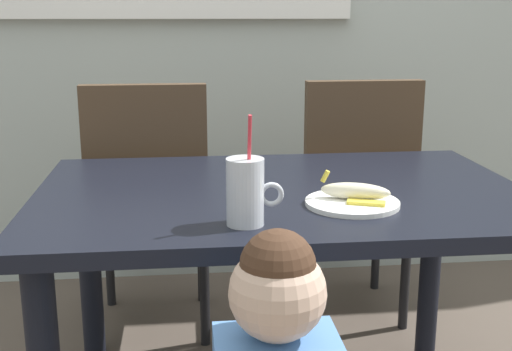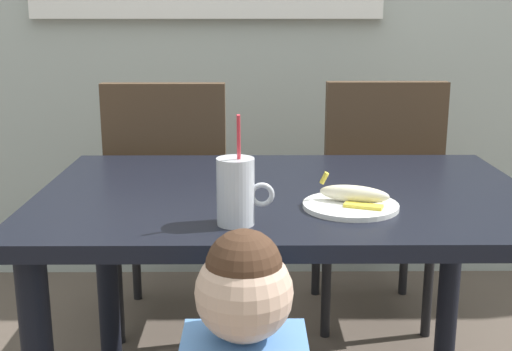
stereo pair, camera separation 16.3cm
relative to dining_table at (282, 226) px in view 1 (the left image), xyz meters
name	(u,v)px [view 1 (the left image)]	position (x,y,z in m)	size (l,w,h in m)	color
dining_table	(282,226)	(0.00, 0.00, 0.00)	(1.30, 0.86, 0.73)	black
dining_chair_left	(149,197)	(-0.39, 0.64, -0.09)	(0.44, 0.45, 0.96)	#4C3826
dining_chair_right	(353,188)	(0.38, 0.68, -0.09)	(0.44, 0.45, 0.96)	#4C3826
milk_cup	(246,196)	(-0.12, -0.29, 0.17)	(0.13, 0.08, 0.25)	silver
snack_plate	(352,203)	(0.15, -0.17, 0.11)	(0.23, 0.23, 0.01)	white
peeled_banana	(356,192)	(0.16, -0.16, 0.14)	(0.17, 0.13, 0.07)	#F4EAC6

